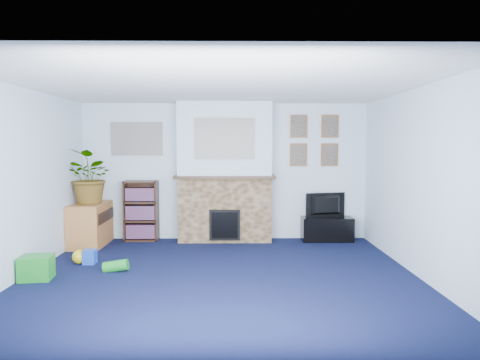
{
  "coord_description": "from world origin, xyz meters",
  "views": [
    {
      "loc": [
        0.18,
        -5.32,
        1.67
      ],
      "look_at": [
        0.25,
        0.83,
        1.17
      ],
      "focal_mm": 32.0,
      "sensor_mm": 36.0,
      "label": 1
    }
  ],
  "objects_px": {
    "sideboard": "(90,224)",
    "television": "(327,205)",
    "bookshelf": "(141,212)",
    "tv_stand": "(327,228)"
  },
  "relations": [
    {
      "from": "tv_stand",
      "to": "bookshelf",
      "type": "height_order",
      "value": "bookshelf"
    },
    {
      "from": "sideboard",
      "to": "tv_stand",
      "type": "bearing_deg",
      "value": 3.98
    },
    {
      "from": "television",
      "to": "bookshelf",
      "type": "distance_m",
      "value": 3.25
    },
    {
      "from": "bookshelf",
      "to": "sideboard",
      "type": "xyz_separation_m",
      "value": [
        -0.77,
        -0.36,
        -0.15
      ]
    },
    {
      "from": "television",
      "to": "tv_stand",
      "type": "bearing_deg",
      "value": 76.82
    },
    {
      "from": "tv_stand",
      "to": "television",
      "type": "height_order",
      "value": "television"
    },
    {
      "from": "bookshelf",
      "to": "sideboard",
      "type": "relative_size",
      "value": 1.16
    },
    {
      "from": "sideboard",
      "to": "television",
      "type": "bearing_deg",
      "value": 4.27
    },
    {
      "from": "bookshelf",
      "to": "television",
      "type": "bearing_deg",
      "value": -1.0
    },
    {
      "from": "bookshelf",
      "to": "sideboard",
      "type": "distance_m",
      "value": 0.87
    }
  ]
}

